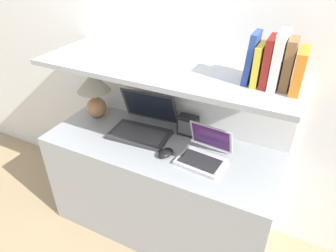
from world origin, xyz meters
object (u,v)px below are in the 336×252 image
(laptop_large, at_px, (143,124))
(router_box, at_px, (188,125))
(laptop_small, at_px, (204,153))
(book_red, at_px, (268,62))
(computer_mouse, at_px, (166,153))
(book_orange, at_px, (300,71))
(book_white, at_px, (278,60))
(book_yellow, at_px, (259,64))
(table_lamp, at_px, (94,89))
(book_brown, at_px, (289,65))
(book_blue, at_px, (252,58))

(laptop_large, height_order, router_box, laptop_large)
(laptop_small, bearing_deg, book_red, 15.64)
(book_red, bearing_deg, router_box, 163.08)
(book_red, bearing_deg, computer_mouse, -163.47)
(router_box, relative_size, book_orange, 0.69)
(book_white, relative_size, book_yellow, 1.35)
(book_red, bearing_deg, laptop_small, -164.36)
(table_lamp, height_order, book_brown, book_brown)
(laptop_small, xyz_separation_m, book_white, (0.29, 0.07, 0.57))
(table_lamp, height_order, computer_mouse, table_lamp)
(table_lamp, xyz_separation_m, laptop_small, (0.84, -0.12, -0.17))
(book_blue, bearing_deg, book_red, 0.00)
(router_box, xyz_separation_m, book_orange, (0.57, -0.13, 0.51))
(laptop_large, distance_m, book_blue, 0.83)
(table_lamp, relative_size, book_brown, 1.44)
(book_brown, bearing_deg, book_yellow, 180.00)
(router_box, bearing_deg, computer_mouse, -95.32)
(router_box, relative_size, book_red, 0.57)
(book_brown, xyz_separation_m, book_yellow, (-0.13, 0.00, -0.02))
(book_white, bearing_deg, book_orange, 0.00)
(book_brown, bearing_deg, book_blue, 180.00)
(computer_mouse, xyz_separation_m, book_orange, (0.59, 0.13, 0.56))
(book_red, bearing_deg, book_orange, 0.00)
(book_brown, distance_m, book_yellow, 0.13)
(book_yellow, bearing_deg, table_lamp, 177.03)
(laptop_large, xyz_separation_m, book_blue, (0.62, -0.03, 0.55))
(table_lamp, bearing_deg, computer_mouse, -16.66)
(book_orange, height_order, book_yellow, book_orange)
(table_lamp, height_order, book_orange, book_orange)
(computer_mouse, bearing_deg, book_brown, 13.98)
(router_box, xyz_separation_m, book_yellow, (0.39, -0.13, 0.51))
(book_yellow, xyz_separation_m, book_blue, (-0.04, -0.00, 0.02))
(router_box, height_order, book_orange, book_orange)
(laptop_small, bearing_deg, book_orange, 10.20)
(laptop_small, height_order, book_yellow, book_yellow)
(table_lamp, xyz_separation_m, laptop_large, (0.39, -0.03, -0.15))
(laptop_small, xyz_separation_m, book_red, (0.24, 0.07, 0.56))
(laptop_small, distance_m, book_brown, 0.65)
(laptop_large, xyz_separation_m, computer_mouse, (0.24, -0.16, -0.04))
(table_lamp, relative_size, router_box, 2.52)
(laptop_small, relative_size, book_orange, 1.45)
(laptop_large, relative_size, laptop_small, 1.44)
(table_lamp, bearing_deg, book_blue, -3.07)
(laptop_small, relative_size, router_box, 2.11)
(computer_mouse, height_order, book_brown, book_brown)
(computer_mouse, bearing_deg, book_yellow, 18.04)
(laptop_large, bearing_deg, table_lamp, 176.29)
(computer_mouse, bearing_deg, book_red, 16.53)
(book_red, height_order, book_blue, book_blue)
(laptop_large, bearing_deg, router_box, 20.66)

